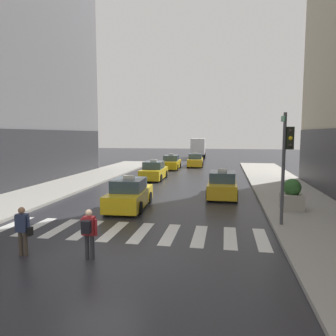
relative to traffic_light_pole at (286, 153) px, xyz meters
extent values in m
plane|color=#26262B|center=(-6.50, -4.80, -3.26)|extent=(160.00, 160.00, 0.00)
cube|color=silver|center=(-11.90, -1.80, -3.25)|extent=(0.50, 2.80, 0.01)
cube|color=silver|center=(-10.70, -1.80, -3.25)|extent=(0.50, 2.80, 0.01)
cube|color=silver|center=(-9.50, -1.80, -3.25)|extent=(0.50, 2.80, 0.01)
cube|color=silver|center=(-8.30, -1.80, -3.25)|extent=(0.50, 2.80, 0.01)
cube|color=silver|center=(-7.10, -1.80, -3.25)|extent=(0.50, 2.80, 0.01)
cube|color=silver|center=(-5.90, -1.80, -3.25)|extent=(0.50, 2.80, 0.01)
cube|color=silver|center=(-4.70, -1.80, -3.25)|extent=(0.50, 2.80, 0.01)
cube|color=silver|center=(-3.50, -1.80, -3.25)|extent=(0.50, 2.80, 0.01)
cube|color=silver|center=(-2.30, -1.80, -3.25)|extent=(0.50, 2.80, 0.01)
cube|color=silver|center=(-1.10, -1.80, -3.25)|extent=(0.50, 2.80, 0.01)
cube|color=#2D2D33|center=(-16.95, 4.68, -1.06)|extent=(0.10, 31.36, 4.40)
cylinder|color=#47474C|center=(-0.10, 0.00, -0.71)|extent=(0.14, 0.14, 4.80)
cube|color=black|center=(0.12, 0.00, 0.62)|extent=(0.30, 0.26, 0.95)
sphere|color=#28231E|center=(0.12, -0.14, 0.92)|extent=(0.17, 0.17, 0.17)
sphere|color=yellow|center=(0.12, -0.14, 0.62)|extent=(0.17, 0.17, 0.17)
sphere|color=#28231E|center=(0.12, -0.14, 0.32)|extent=(0.17, 0.17, 0.17)
cube|color=#196638|center=(-0.15, 0.18, 1.44)|extent=(0.04, 0.84, 0.24)
cube|color=yellow|center=(-7.69, 2.41, -2.70)|extent=(2.02, 4.58, 0.84)
cube|color=#384C5B|center=(-7.69, 2.31, -1.96)|extent=(1.70, 2.18, 0.64)
cube|color=silver|center=(-7.69, 2.31, -1.55)|extent=(0.61, 0.27, 0.18)
cylinder|color=black|center=(-8.61, 3.72, -2.93)|extent=(0.25, 0.67, 0.66)
cylinder|color=black|center=(-6.91, 3.80, -2.93)|extent=(0.25, 0.67, 0.66)
cylinder|color=black|center=(-8.48, 1.02, -2.93)|extent=(0.25, 0.67, 0.66)
cylinder|color=black|center=(-6.77, 1.11, -2.93)|extent=(0.25, 0.67, 0.66)
cube|color=#F2EAB2|center=(-8.44, 4.65, -2.65)|extent=(0.20, 0.05, 0.14)
cube|color=#F2EAB2|center=(-7.18, 4.71, -2.65)|extent=(0.20, 0.05, 0.14)
cube|color=gold|center=(-2.71, 6.67, -2.70)|extent=(1.81, 4.50, 0.84)
cube|color=#384C5B|center=(-2.71, 6.57, -1.96)|extent=(1.60, 2.10, 0.64)
cube|color=silver|center=(-2.71, 6.57, -1.55)|extent=(0.60, 0.24, 0.18)
cylinder|color=black|center=(-3.56, 8.02, -2.93)|extent=(0.22, 0.66, 0.66)
cylinder|color=black|center=(-1.85, 8.01, -2.93)|extent=(0.22, 0.66, 0.66)
cylinder|color=black|center=(-3.56, 5.32, -2.93)|extent=(0.22, 0.66, 0.66)
cylinder|color=black|center=(-1.85, 5.31, -2.93)|extent=(0.22, 0.66, 0.66)
cube|color=#F2EAB2|center=(-3.33, 8.94, -2.65)|extent=(0.20, 0.04, 0.14)
cube|color=#F2EAB2|center=(-2.07, 8.93, -2.65)|extent=(0.20, 0.04, 0.14)
cube|color=yellow|center=(-8.82, 13.55, -2.70)|extent=(1.85, 4.52, 0.84)
cube|color=#384C5B|center=(-8.82, 13.45, -1.96)|extent=(1.62, 2.12, 0.64)
cube|color=silver|center=(-8.82, 13.45, -1.55)|extent=(0.60, 0.25, 0.18)
cylinder|color=black|center=(-9.69, 14.89, -2.93)|extent=(0.23, 0.66, 0.66)
cylinder|color=black|center=(-7.98, 14.90, -2.93)|extent=(0.23, 0.66, 0.66)
cylinder|color=black|center=(-9.66, 12.19, -2.93)|extent=(0.23, 0.66, 0.66)
cylinder|color=black|center=(-7.95, 12.20, -2.93)|extent=(0.23, 0.66, 0.66)
cube|color=#F2EAB2|center=(-9.48, 15.81, -2.65)|extent=(0.20, 0.04, 0.14)
cube|color=#F2EAB2|center=(-8.22, 15.82, -2.65)|extent=(0.20, 0.04, 0.14)
cube|color=yellow|center=(-8.72, 22.27, -2.70)|extent=(1.94, 4.56, 0.84)
cube|color=#384C5B|center=(-8.71, 22.17, -1.96)|extent=(1.67, 2.15, 0.64)
cube|color=silver|center=(-8.71, 22.17, -1.55)|extent=(0.61, 0.26, 0.18)
cylinder|color=black|center=(-9.61, 23.59, -2.93)|extent=(0.24, 0.67, 0.66)
cylinder|color=black|center=(-7.90, 23.64, -2.93)|extent=(0.24, 0.67, 0.66)
cylinder|color=black|center=(-9.53, 20.89, -2.93)|extent=(0.24, 0.67, 0.66)
cylinder|color=black|center=(-7.82, 20.95, -2.93)|extent=(0.24, 0.67, 0.66)
cube|color=#F2EAB2|center=(-9.42, 24.52, -2.65)|extent=(0.20, 0.05, 0.14)
cube|color=#F2EAB2|center=(-8.16, 24.56, -2.65)|extent=(0.20, 0.05, 0.14)
cube|color=gold|center=(-6.23, 25.73, -2.70)|extent=(2.00, 4.58, 0.84)
cube|color=#384C5B|center=(-6.22, 25.63, -1.96)|extent=(1.69, 2.17, 0.64)
cube|color=silver|center=(-6.22, 25.63, -1.55)|extent=(0.61, 0.27, 0.18)
cylinder|color=black|center=(-7.14, 27.04, -2.93)|extent=(0.25, 0.67, 0.66)
cylinder|color=black|center=(-5.43, 27.12, -2.93)|extent=(0.25, 0.67, 0.66)
cylinder|color=black|center=(-7.02, 24.34, -2.93)|extent=(0.25, 0.67, 0.66)
cylinder|color=black|center=(-5.31, 24.42, -2.93)|extent=(0.25, 0.67, 0.66)
cube|color=#F2EAB2|center=(-6.96, 27.97, -2.65)|extent=(0.20, 0.05, 0.14)
cube|color=#F2EAB2|center=(-5.70, 28.03, -2.65)|extent=(0.20, 0.05, 0.14)
cube|color=#2D2D2D|center=(-6.97, 38.91, -2.61)|extent=(2.07, 6.67, 0.40)
cube|color=silver|center=(-7.11, 42.21, -1.36)|extent=(2.17, 1.89, 2.10)
cube|color=#384C5B|center=(-7.15, 43.13, -0.99)|extent=(1.89, 0.12, 0.95)
cube|color=silver|center=(-6.93, 38.01, -1.16)|extent=(2.40, 4.89, 2.50)
cylinder|color=black|center=(-8.10, 41.97, -2.81)|extent=(0.32, 0.91, 0.90)
cylinder|color=black|center=(-6.10, 42.05, -2.81)|extent=(0.32, 0.91, 0.90)
cylinder|color=black|center=(-7.91, 37.43, -2.81)|extent=(0.32, 0.91, 0.90)
cylinder|color=black|center=(-5.91, 37.51, -2.81)|extent=(0.32, 0.91, 0.90)
cylinder|color=#333338|center=(-6.90, -4.83, -2.85)|extent=(0.14, 0.14, 0.82)
cylinder|color=#333338|center=(-6.72, -4.83, -2.85)|extent=(0.14, 0.14, 0.82)
cube|color=maroon|center=(-6.81, -4.83, -2.14)|extent=(0.36, 0.24, 0.60)
sphere|color=beige|center=(-6.81, -4.83, -1.72)|extent=(0.22, 0.22, 0.22)
cylinder|color=maroon|center=(-7.04, -4.83, -2.19)|extent=(0.09, 0.09, 0.55)
cylinder|color=maroon|center=(-6.58, -4.83, -2.19)|extent=(0.09, 0.09, 0.55)
cube|color=black|center=(-6.81, -5.05, -2.12)|extent=(0.28, 0.18, 0.40)
cylinder|color=#473D33|center=(-9.22, -4.91, -2.85)|extent=(0.14, 0.14, 0.82)
cylinder|color=#473D33|center=(-9.04, -4.91, -2.85)|extent=(0.14, 0.14, 0.82)
cube|color=#2D3856|center=(-9.13, -4.91, -2.14)|extent=(0.36, 0.24, 0.60)
sphere|color=#9E7051|center=(-9.13, -4.91, -1.72)|extent=(0.22, 0.22, 0.22)
cylinder|color=#2D3856|center=(-9.36, -4.91, -2.19)|extent=(0.09, 0.09, 0.55)
cylinder|color=#2D3856|center=(-8.90, -4.91, -2.19)|extent=(0.09, 0.09, 0.55)
cube|color=black|center=(-8.85, -4.91, -2.42)|extent=(0.10, 0.20, 0.28)
cube|color=#A8A399|center=(0.90, 2.98, -2.71)|extent=(1.10, 1.10, 0.80)
sphere|color=#33662D|center=(0.90, 2.98, -1.96)|extent=(0.90, 0.90, 0.90)
camera|label=1|loc=(-2.56, -14.14, 0.78)|focal=33.98mm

